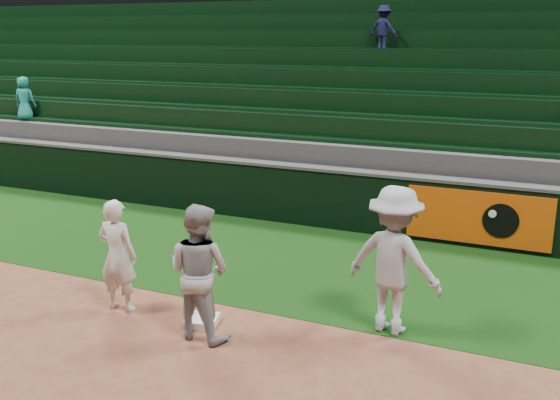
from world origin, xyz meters
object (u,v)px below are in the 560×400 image
(first_baseman, at_px, (118,255))
(base_coach, at_px, (394,260))
(first_base, at_px, (202,320))
(baserunner, at_px, (199,272))

(first_baseman, relative_size, base_coach, 0.83)
(first_base, distance_m, first_baseman, 1.54)
(base_coach, bearing_deg, first_base, 29.00)
(first_base, height_order, base_coach, base_coach)
(first_base, xyz_separation_m, first_baseman, (-1.33, -0.07, 0.78))
(baserunner, bearing_deg, first_baseman, -3.39)
(base_coach, bearing_deg, first_baseman, 23.54)
(first_base, xyz_separation_m, baserunner, (0.17, -0.31, 0.86))
(baserunner, bearing_deg, first_base, -55.83)
(first_baseman, bearing_deg, first_base, -179.45)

